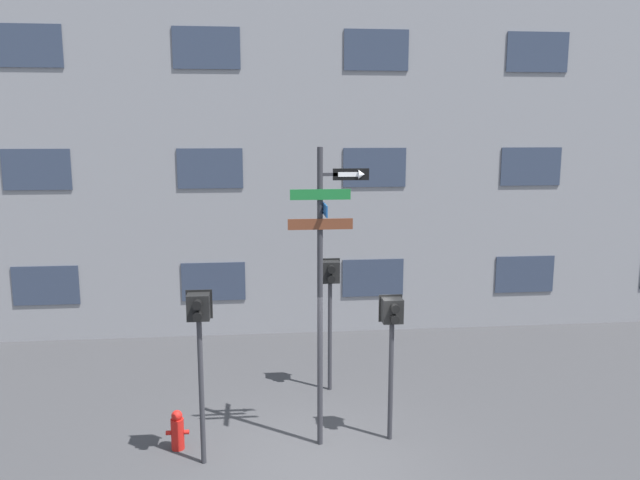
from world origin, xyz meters
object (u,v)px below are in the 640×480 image
(pedestrian_signal_across, at_px, (330,287))
(pedestrian_signal_left, at_px, (199,330))
(pedestrian_signal_right, at_px, (392,328))
(street_sign_pole, at_px, (323,273))
(fire_hydrant, at_px, (177,430))

(pedestrian_signal_across, bearing_deg, pedestrian_signal_left, -131.51)
(pedestrian_signal_right, bearing_deg, street_sign_pole, -177.20)
(street_sign_pole, height_order, pedestrian_signal_left, street_sign_pole)
(pedestrian_signal_across, bearing_deg, street_sign_pole, -99.51)
(street_sign_pole, distance_m, pedestrian_signal_left, 2.08)
(pedestrian_signal_right, distance_m, pedestrian_signal_across, 2.24)
(street_sign_pole, relative_size, pedestrian_signal_right, 1.98)
(street_sign_pole, distance_m, fire_hydrant, 3.48)
(pedestrian_signal_left, bearing_deg, street_sign_pole, 12.18)
(street_sign_pole, height_order, pedestrian_signal_across, street_sign_pole)
(street_sign_pole, bearing_deg, pedestrian_signal_left, -167.82)
(pedestrian_signal_across, height_order, fire_hydrant, pedestrian_signal_across)
(pedestrian_signal_right, distance_m, fire_hydrant, 3.84)
(pedestrian_signal_right, height_order, pedestrian_signal_across, pedestrian_signal_across)
(pedestrian_signal_right, bearing_deg, pedestrian_signal_left, -171.26)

